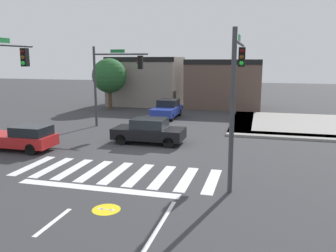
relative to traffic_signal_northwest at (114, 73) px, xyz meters
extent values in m
plane|color=#353538|center=(4.36, -5.59, -4.00)|extent=(120.00, 120.00, 0.00)
cube|color=silver|center=(0.05, -10.09, -3.99)|extent=(0.48, 3.16, 0.01)
cube|color=silver|center=(1.13, -10.09, -3.99)|extent=(0.48, 3.16, 0.01)
cube|color=silver|center=(2.20, -10.09, -3.99)|extent=(0.48, 3.16, 0.01)
cube|color=silver|center=(3.28, -10.09, -3.99)|extent=(0.48, 3.16, 0.01)
cube|color=silver|center=(4.36, -10.09, -3.99)|extent=(0.48, 3.16, 0.01)
cube|color=silver|center=(5.44, -10.09, -3.99)|extent=(0.48, 3.16, 0.01)
cube|color=silver|center=(6.52, -10.09, -3.99)|extent=(0.48, 3.16, 0.01)
cube|color=silver|center=(7.60, -10.09, -3.99)|extent=(0.48, 3.16, 0.01)
cube|color=silver|center=(8.67, -10.09, -3.99)|extent=(0.48, 3.16, 0.01)
cube|color=white|center=(4.36, -12.09, -3.99)|extent=(6.80, 0.50, 0.01)
cube|color=white|center=(4.36, -15.09, -3.99)|extent=(0.16, 2.00, 0.01)
cylinder|color=yellow|center=(5.58, -13.82, -3.99)|extent=(0.97, 0.97, 0.01)
cylinder|color=white|center=(5.36, -13.82, -3.99)|extent=(0.16, 0.16, 0.00)
cylinder|color=white|center=(5.80, -13.82, -3.99)|extent=(0.16, 0.16, 0.00)
cube|color=white|center=(5.58, -13.82, -3.99)|extent=(0.44, 0.04, 0.00)
cube|color=gray|center=(13.36, -0.39, -3.92)|extent=(10.00, 1.60, 0.15)
cube|color=gray|center=(9.16, 4.41, -3.92)|extent=(1.60, 10.00, 0.15)
cube|color=gray|center=(13.36, 4.41, -3.92)|extent=(10.00, 10.00, 0.15)
cube|color=gray|center=(-1.90, 13.30, -1.38)|extent=(7.49, 5.79, 5.24)
cube|color=black|center=(-1.90, 10.61, 0.99)|extent=(7.49, 0.50, 0.50)
cube|color=brown|center=(6.74, 13.23, -1.50)|extent=(7.59, 5.64, 4.99)
cube|color=black|center=(6.74, 10.61, 0.74)|extent=(7.59, 0.50, 0.50)
cylinder|color=#383A3D|center=(-1.57, -9.32, 1.69)|extent=(0.12, 4.15, 0.12)
cube|color=black|center=(-1.57, -7.91, 1.12)|extent=(0.32, 0.32, 0.95)
sphere|color=#470A0A|center=(-1.57, -8.08, 1.41)|extent=(0.22, 0.22, 0.22)
sphere|color=#4C330C|center=(-1.57, -8.08, 1.12)|extent=(0.22, 0.22, 0.22)
sphere|color=#1ED833|center=(-1.57, -8.08, 0.82)|extent=(0.22, 0.22, 0.22)
cube|color=#197233|center=(-1.57, -9.53, 1.91)|extent=(0.03, 1.10, 0.24)
cylinder|color=#383A3D|center=(-1.54, 0.00, -1.03)|extent=(0.18, 0.18, 5.94)
cylinder|color=#383A3D|center=(0.54, 0.00, 1.37)|extent=(4.17, 0.12, 0.12)
cube|color=black|center=(2.07, 0.00, 0.80)|extent=(0.32, 0.32, 0.95)
sphere|color=#470A0A|center=(1.90, 0.00, 1.09)|extent=(0.22, 0.22, 0.22)
sphere|color=#4C330C|center=(1.90, 0.00, 0.80)|extent=(0.22, 0.22, 0.22)
sphere|color=#1ED833|center=(1.90, 0.00, 0.50)|extent=(0.22, 0.22, 0.22)
cube|color=#197233|center=(0.33, 0.00, 1.59)|extent=(1.10, 0.03, 0.24)
cylinder|color=#383A3D|center=(9.49, -11.13, -0.92)|extent=(0.18, 0.18, 6.15)
cylinder|color=#383A3D|center=(9.49, -8.21, 1.70)|extent=(0.12, 5.85, 0.12)
cube|color=black|center=(9.49, -6.08, 1.13)|extent=(0.32, 0.32, 0.95)
sphere|color=#470A0A|center=(9.49, -6.25, 1.42)|extent=(0.22, 0.22, 0.22)
sphere|color=#4C330C|center=(9.49, -6.25, 1.13)|extent=(0.22, 0.22, 0.22)
sphere|color=#1ED833|center=(9.49, -6.25, 0.83)|extent=(0.22, 0.22, 0.22)
cube|color=#197233|center=(9.49, -8.50, 1.92)|extent=(0.03, 1.10, 0.24)
cube|color=#23389E|center=(2.68, 4.86, -3.37)|extent=(1.88, 4.12, 0.68)
cube|color=black|center=(2.68, 5.49, -2.74)|extent=(1.66, 1.92, 0.59)
cylinder|color=black|center=(3.51, 3.46, -3.67)|extent=(0.22, 0.64, 0.64)
cylinder|color=black|center=(1.85, 3.46, -3.67)|extent=(0.22, 0.64, 0.64)
cylinder|color=black|center=(3.51, 6.26, -3.67)|extent=(0.22, 0.64, 0.64)
cylinder|color=black|center=(1.85, 6.26, -3.67)|extent=(0.22, 0.64, 0.64)
cube|color=red|center=(-2.73, -7.73, -3.41)|extent=(4.52, 1.71, 0.61)
cube|color=black|center=(-1.63, -7.73, -2.85)|extent=(1.91, 1.51, 0.52)
cylinder|color=black|center=(-4.27, -6.98, -3.68)|extent=(0.62, 0.22, 0.62)
cylinder|color=black|center=(-1.19, -8.47, -3.68)|extent=(0.62, 0.22, 0.62)
cylinder|color=black|center=(-1.19, -6.98, -3.68)|extent=(0.62, 0.22, 0.62)
cube|color=black|center=(4.03, -4.28, -3.39)|extent=(4.28, 1.92, 0.64)
cube|color=black|center=(4.08, -4.28, -2.78)|extent=(1.99, 1.69, 0.59)
cylinder|color=black|center=(5.48, -3.43, -3.68)|extent=(0.64, 0.22, 0.64)
cylinder|color=black|center=(5.48, -5.13, -3.68)|extent=(0.64, 0.22, 0.64)
cylinder|color=black|center=(2.57, -3.43, -3.68)|extent=(0.64, 0.22, 0.64)
cylinder|color=black|center=(2.57, -5.13, -3.68)|extent=(0.64, 0.22, 0.64)
cylinder|color=#4C3823|center=(-4.14, 8.41, -2.60)|extent=(0.36, 0.36, 2.80)
sphere|color=#235628|center=(-4.14, 8.41, -0.60)|extent=(3.42, 3.42, 3.42)
camera|label=1|loc=(10.46, -24.10, 1.03)|focal=37.57mm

